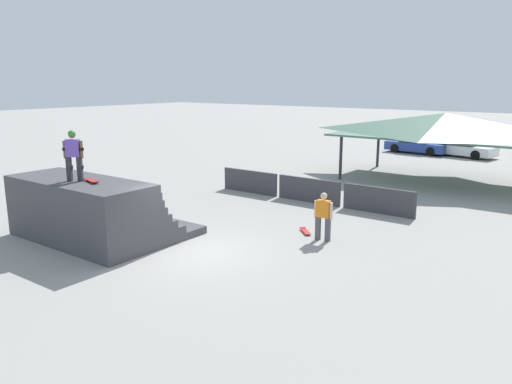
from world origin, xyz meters
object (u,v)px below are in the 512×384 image
(parked_car_blue, at_px, (417,145))
(skateboard_on_ground, at_px, (305,231))
(skater_on_deck, at_px, (73,152))
(parked_car_white, at_px, (462,148))
(skateboard_on_deck, at_px, (92,181))
(bystander_walking, at_px, (323,214))

(parked_car_blue, bearing_deg, skateboard_on_ground, -74.71)
(skater_on_deck, distance_m, parked_car_white, 27.75)
(skateboard_on_deck, relative_size, skateboard_on_ground, 1.19)
(skater_on_deck, distance_m, bystander_walking, 8.18)
(skateboard_on_deck, height_order, parked_car_blue, skateboard_on_deck)
(skater_on_deck, height_order, parked_car_white, skater_on_deck)
(skater_on_deck, bearing_deg, parked_car_blue, 51.03)
(skater_on_deck, distance_m, skateboard_on_deck, 1.07)
(skater_on_deck, bearing_deg, skateboard_on_ground, 9.93)
(skater_on_deck, height_order, parked_car_blue, skater_on_deck)
(skateboard_on_ground, bearing_deg, skateboard_on_deck, 91.23)
(skater_on_deck, relative_size, skateboard_on_deck, 1.84)
(parked_car_blue, height_order, parked_car_white, same)
(skater_on_deck, height_order, skateboard_on_deck, skater_on_deck)
(skater_on_deck, relative_size, skateboard_on_ground, 2.19)
(bystander_walking, bearing_deg, parked_car_white, -91.13)
(skateboard_on_deck, distance_m, bystander_walking, 7.43)
(skater_on_deck, bearing_deg, skateboard_on_deck, -18.52)
(bystander_walking, distance_m, skateboard_on_ground, 1.32)
(skateboard_on_deck, bearing_deg, skater_on_deck, -147.55)
(skateboard_on_ground, distance_m, parked_car_blue, 21.96)
(skateboard_on_ground, relative_size, parked_car_blue, 0.16)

